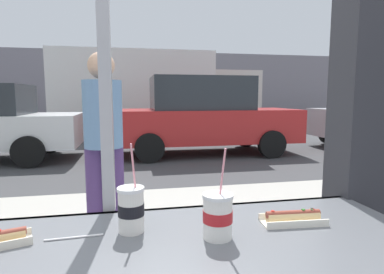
{
  "coord_description": "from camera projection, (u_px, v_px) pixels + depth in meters",
  "views": [
    {
      "loc": [
        0.09,
        -1.29,
        1.4
      ],
      "look_at": [
        0.71,
        1.82,
        1.0
      ],
      "focal_mm": 29.84,
      "sensor_mm": 36.0,
      "label": 1
    }
  ],
  "objects": [
    {
      "name": "sidewalk_strip",
      "position": [
        122.0,
        241.0,
        2.96
      ],
      "size": [
        16.0,
        2.8,
        0.14
      ],
      "primitive_type": "cube",
      "color": "#B2ADA3",
      "rests_on": "ground"
    },
    {
      "name": "box_truck",
      "position": [
        154.0,
        91.0,
        11.73
      ],
      "size": [
        7.28,
        2.44,
        2.98
      ],
      "color": "silver",
      "rests_on": "ground"
    },
    {
      "name": "pedestrian",
      "position": [
        104.0,
        136.0,
        2.68
      ],
      "size": [
        0.32,
        0.32,
        1.63
      ],
      "color": "#463063",
      "rests_on": "sidewalk_strip"
    },
    {
      "name": "hotdog_tray_near",
      "position": [
        293.0,
        217.0,
        1.21
      ],
      "size": [
        0.24,
        0.11,
        0.05
      ],
      "color": "silver",
      "rests_on": "window_counter"
    },
    {
      "name": "soda_cup_right",
      "position": [
        218.0,
        215.0,
        1.07
      ],
      "size": [
        0.1,
        0.1,
        0.31
      ],
      "color": "white",
      "rests_on": "window_counter"
    },
    {
      "name": "ground_plane",
      "position": [
        126.0,
        146.0,
        9.2
      ],
      "size": [
        60.0,
        60.0,
        0.0
      ],
      "primitive_type": "plane",
      "color": "#424244"
    },
    {
      "name": "building_facade_far",
      "position": [
        126.0,
        86.0,
        19.82
      ],
      "size": [
        28.0,
        1.2,
        4.15
      ],
      "primitive_type": "cube",
      "color": "gray",
      "rests_on": "ground"
    },
    {
      "name": "parked_car_red",
      "position": [
        203.0,
        116.0,
        7.82
      ],
      "size": [
        4.52,
        1.92,
        1.88
      ],
      "color": "red",
      "rests_on": "ground"
    },
    {
      "name": "loose_straw",
      "position": [
        74.0,
        237.0,
        1.08
      ],
      "size": [
        0.19,
        0.02,
        0.01
      ],
      "primitive_type": "cylinder",
      "rotation": [
        0.0,
        1.57,
        0.06
      ],
      "color": "white",
      "rests_on": "window_counter"
    },
    {
      "name": "soda_cup_left",
      "position": [
        131.0,
        209.0,
        1.12
      ],
      "size": [
        0.1,
        0.1,
        0.32
      ],
      "color": "silver",
      "rests_on": "window_counter"
    }
  ]
}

